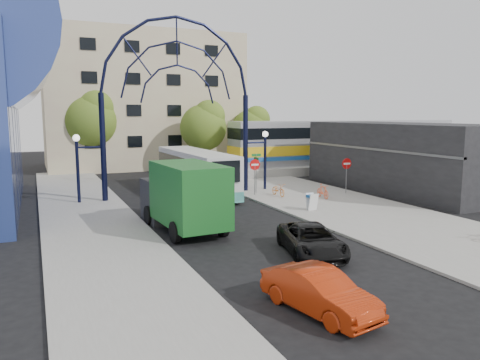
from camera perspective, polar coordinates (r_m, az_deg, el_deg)
name	(u,v)px	position (r m, az deg, el deg)	size (l,w,h in m)	color
ground	(275,251)	(19.94, 4.29, -8.58)	(120.00, 120.00, 0.00)	black
sidewalk_east	(367,214)	(27.50, 15.17, -4.04)	(8.00, 56.00, 0.12)	gray
plaza_west	(97,232)	(23.65, -17.05, -6.09)	(5.00, 50.00, 0.12)	gray
gateway_arch	(177,70)	(32.24, -7.65, 13.11)	(13.64, 0.44, 12.10)	black
stop_sign	(255,168)	(32.19, 1.82, 1.48)	(0.80, 0.07, 2.50)	slate
do_not_enter_sign	(347,167)	(33.69, 12.87, 1.54)	(0.76, 0.07, 2.48)	slate
street_name_sign	(256,165)	(32.88, 2.00, 1.86)	(0.70, 0.70, 2.80)	slate
sandwich_board	(312,200)	(27.55, 8.74, -2.38)	(0.55, 0.61, 0.99)	white
commercial_block_east	(402,157)	(36.83, 19.16, 2.67)	(6.00, 16.00, 5.00)	black
apartment_block	(141,101)	(52.97, -11.94, 9.35)	(20.00, 12.10, 14.00)	tan
train_platform	(347,166)	(48.77, 12.91, 1.67)	(32.00, 5.00, 0.80)	gray
train_car	(348,141)	(48.56, 13.00, 4.60)	(25.10, 3.05, 4.20)	#B7B7BC
tree_north_a	(205,125)	(45.37, -4.32, 6.71)	(4.48, 4.48, 7.00)	#382314
tree_north_b	(91,118)	(47.04, -17.66, 7.21)	(5.12, 5.12, 8.00)	#382314
tree_north_c	(252,127)	(49.52, 1.50, 6.46)	(4.16, 4.16, 6.50)	#382314
city_bus	(196,171)	(33.71, -5.41, 1.07)	(2.80, 11.19, 3.05)	silver
green_truck	(183,196)	(23.15, -7.02, -1.98)	(2.95, 6.83, 3.37)	black
black_suv	(312,240)	(19.37, 8.72, -7.25)	(2.05, 4.46, 1.24)	black
red_sedan	(319,291)	(14.04, 9.61, -13.25)	(1.35, 3.86, 1.27)	#A8280A
bike_near_a	(278,190)	(32.07, 4.70, -1.17)	(0.57, 1.64, 0.86)	orange
bike_near_b	(323,191)	(31.61, 10.05, -1.35)	(0.43, 1.53, 0.92)	#E9572E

